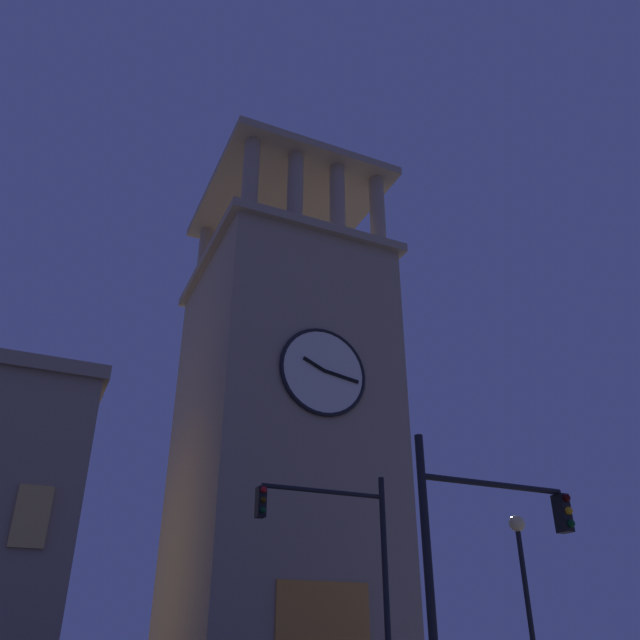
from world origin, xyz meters
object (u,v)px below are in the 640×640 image
clocktower (280,448)px  traffic_signal_near (347,559)px  traffic_signal_mid (478,553)px  street_lamp (525,579)px

clocktower → traffic_signal_near: 10.18m
traffic_signal_mid → traffic_signal_near: bearing=-90.6°
clocktower → traffic_signal_near: (1.34, 8.61, -5.27)m
traffic_signal_near → street_lamp: 4.91m
traffic_signal_near → traffic_signal_mid: traffic_signal_near is taller
traffic_signal_mid → street_lamp: 6.51m
traffic_signal_near → clocktower: bearing=-98.9°
clocktower → street_lamp: (-3.43, 9.68, -5.67)m
street_lamp → traffic_signal_near: bearing=-12.6°
clocktower → street_lamp: 11.73m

